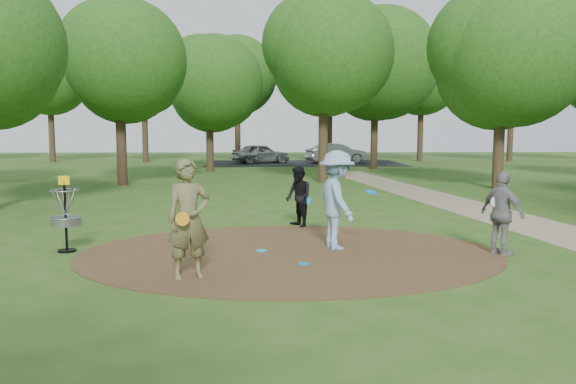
{
  "coord_description": "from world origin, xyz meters",
  "views": [
    {
      "loc": [
        -0.33,
        -10.96,
        2.46
      ],
      "look_at": [
        0.0,
        1.2,
        1.1
      ],
      "focal_mm": 35.0,
      "sensor_mm": 36.0,
      "label": 1
    }
  ],
  "objects": [
    {
      "name": "ground",
      "position": [
        0.0,
        0.0,
        0.0
      ],
      "size": [
        100.0,
        100.0,
        0.0
      ],
      "primitive_type": "plane",
      "color": "#2D5119",
      "rests_on": "ground"
    },
    {
      "name": "dirt_clearing",
      "position": [
        0.0,
        0.0,
        0.01
      ],
      "size": [
        8.4,
        8.4,
        0.02
      ],
      "primitive_type": "cylinder",
      "color": "#47301C",
      "rests_on": "ground"
    },
    {
      "name": "footpath",
      "position": [
        6.5,
        2.0,
        0.01
      ],
      "size": [
        7.55,
        39.89,
        0.01
      ],
      "primitive_type": "cube",
      "rotation": [
        0.0,
        0.0,
        0.14
      ],
      "color": "#8C7A5B",
      "rests_on": "ground"
    },
    {
      "name": "parking_lot",
      "position": [
        2.0,
        30.0,
        0.0
      ],
      "size": [
        14.0,
        8.0,
        0.01
      ],
      "primitive_type": "cube",
      "color": "black",
      "rests_on": "ground"
    },
    {
      "name": "player_observer_with_disc",
      "position": [
        -1.72,
        -1.82,
        0.99
      ],
      "size": [
        0.85,
        0.73,
        1.99
      ],
      "color": "brown",
      "rests_on": "ground"
    },
    {
      "name": "player_throwing_with_disc",
      "position": [
        0.98,
        0.43,
        1.02
      ],
      "size": [
        1.38,
        1.47,
        2.04
      ],
      "color": "#88B0CB",
      "rests_on": "ground"
    },
    {
      "name": "player_walking_with_disc",
      "position": [
        0.32,
        3.06,
        0.77
      ],
      "size": [
        0.84,
        0.92,
        1.54
      ],
      "color": "black",
      "rests_on": "ground"
    },
    {
      "name": "player_waiting_with_disc",
      "position": [
        4.14,
        -0.26,
        0.83
      ],
      "size": [
        0.82,
        1.05,
        1.66
      ],
      "color": "gray",
      "rests_on": "ground"
    },
    {
      "name": "disc_ground_cyan",
      "position": [
        -0.57,
        0.16,
        0.03
      ],
      "size": [
        0.22,
        0.22,
        0.02
      ],
      "primitive_type": "cylinder",
      "color": "#18BDC5",
      "rests_on": "dirt_clearing"
    },
    {
      "name": "disc_ground_blue",
      "position": [
        0.23,
        -0.98,
        0.03
      ],
      "size": [
        0.22,
        0.22,
        0.02
      ],
      "primitive_type": "cylinder",
      "color": "#0B8BCA",
      "rests_on": "dirt_clearing"
    },
    {
      "name": "car_left",
      "position": [
        -1.2,
        30.06,
        0.71
      ],
      "size": [
        4.49,
        3.07,
        1.42
      ],
      "primitive_type": "imported",
      "rotation": [
        0.0,
        0.0,
        1.94
      ],
      "color": "#999BA0",
      "rests_on": "ground"
    },
    {
      "name": "car_right",
      "position": [
        4.33,
        29.83,
        0.72
      ],
      "size": [
        4.65,
        2.81,
        1.45
      ],
      "primitive_type": "imported",
      "rotation": [
        0.0,
        0.0,
        1.88
      ],
      "color": "#969A9D",
      "rests_on": "ground"
    },
    {
      "name": "disc_golf_basket",
      "position": [
        -4.5,
        0.3,
        0.87
      ],
      "size": [
        0.63,
        0.63,
        1.54
      ],
      "color": "black",
      "rests_on": "ground"
    },
    {
      "name": "tree_ring",
      "position": [
        2.42,
        9.51,
        5.3
      ],
      "size": [
        37.23,
        45.97,
        9.72
      ],
      "color": "#332316",
      "rests_on": "ground"
    }
  ]
}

